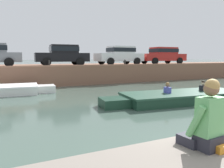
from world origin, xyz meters
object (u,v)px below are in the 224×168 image
motorboat_passing (178,97)px  person_seated_left (206,122)px  car_left_inner_black (63,54)px  bottle_drink (224,136)px  car_right_inner_red (163,55)px  car_centre_white (120,55)px  mooring_bollard_east (125,62)px  mooring_bollard_mid (49,63)px

motorboat_passing → person_seated_left: person_seated_left is taller
person_seated_left → car_left_inner_black: bearing=85.2°
motorboat_passing → bottle_drink: (-4.06, -5.49, 0.65)m
car_right_inner_red → person_seated_left: size_ratio=4.54×
motorboat_passing → car_centre_white: size_ratio=1.70×
mooring_bollard_east → mooring_bollard_mid: bearing=180.0°
motorboat_passing → mooring_bollard_mid: bearing=119.4°
car_right_inner_red → person_seated_left: bearing=-126.0°
motorboat_passing → car_left_inner_black: bearing=110.0°
car_centre_white → person_seated_left: size_ratio=4.20×
car_left_inner_black → bottle_drink: bearing=-93.2°
motorboat_passing → car_left_inner_black: (-3.25, 8.94, 2.03)m
car_left_inner_black → mooring_bollard_mid: size_ratio=8.86×
mooring_bollard_east → bottle_drink: (-5.51, -13.32, -0.78)m
mooring_bollard_east → person_seated_left: size_ratio=0.46×
car_centre_white → bottle_drink: (-5.62, -14.43, -1.38)m
person_seated_left → bottle_drink: 0.50m
car_right_inner_red → mooring_bollard_mid: bearing=-174.0°
car_left_inner_black → mooring_bollard_east: (4.70, -1.10, -0.61)m
mooring_bollard_east → bottle_drink: mooring_bollard_east is taller
car_left_inner_black → person_seated_left: 14.55m
mooring_bollard_mid → bottle_drink: mooring_bollard_mid is taller
person_seated_left → bottle_drink: (0.41, 0.03, -0.28)m
motorboat_passing → bottle_drink: bottle_drink is taller
mooring_bollard_east → person_seated_left: (-5.92, -13.35, -0.50)m
mooring_bollard_mid → mooring_bollard_east: 5.88m
car_centre_white → mooring_bollard_east: size_ratio=9.10×
mooring_bollard_mid → mooring_bollard_east: bearing=0.0°
car_centre_white → mooring_bollard_mid: 6.12m
car_right_inner_red → bottle_drink: bearing=-124.9°
car_centre_white → mooring_bollard_mid: bearing=-169.5°
motorboat_passing → car_left_inner_black: car_left_inner_black is taller
mooring_bollard_mid → mooring_bollard_east: size_ratio=1.00×
car_right_inner_red → person_seated_left: 17.89m
motorboat_passing → car_centre_white: bearing=80.1°
motorboat_passing → mooring_bollard_mid: mooring_bollard_mid is taller
car_right_inner_red → motorboat_passing: bearing=-124.0°
motorboat_passing → car_right_inner_red: car_right_inner_red is taller
car_centre_white → mooring_bollard_east: car_centre_white is taller
car_left_inner_black → motorboat_passing: bearing=-70.0°
mooring_bollard_mid → car_centre_white: bearing=10.5°
car_right_inner_red → mooring_bollard_east: bearing=-166.4°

